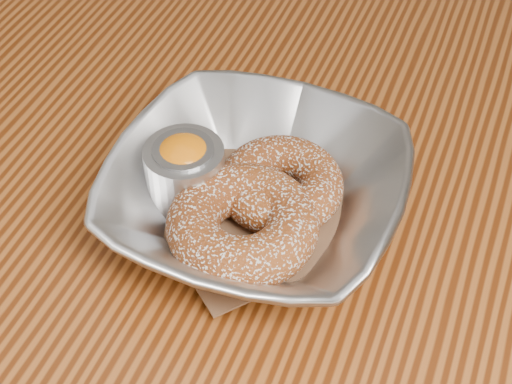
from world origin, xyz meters
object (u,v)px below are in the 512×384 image
(ramekin, at_px, (185,170))
(serving_bowl, at_px, (256,195))
(table, at_px, (185,218))
(donut_back, at_px, (281,185))
(donut_front, at_px, (243,225))

(ramekin, bearing_deg, serving_bowl, 4.41)
(table, bearing_deg, donut_back, -20.64)
(donut_back, bearing_deg, donut_front, -102.23)
(donut_back, bearing_deg, serving_bowl, -128.73)
(serving_bowl, height_order, donut_back, serving_bowl)
(donut_back, bearing_deg, table, 159.36)
(donut_front, bearing_deg, ramekin, 153.71)
(donut_front, distance_m, ramekin, 0.07)
(donut_front, height_order, ramekin, ramekin)
(donut_back, xyz_separation_m, donut_front, (-0.01, -0.05, 0.00))
(table, height_order, donut_back, donut_back)
(table, bearing_deg, serving_bowl, -31.39)
(table, relative_size, serving_bowl, 5.43)
(donut_front, bearing_deg, table, 136.95)
(ramekin, bearing_deg, donut_back, 17.04)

